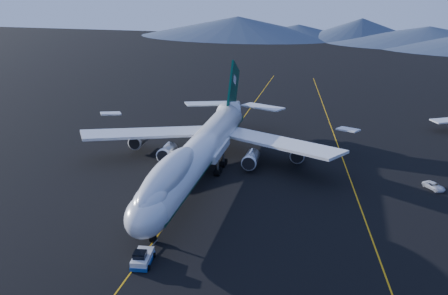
# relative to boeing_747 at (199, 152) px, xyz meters

# --- Properties ---
(ground) EXTENTS (500.00, 500.00, 0.00)m
(ground) POSITION_rel_boeing_747_xyz_m (-0.00, -0.03, -5.81)
(ground) COLOR black
(ground) RESTS_ON ground
(taxiway_line_main) EXTENTS (0.25, 220.00, 0.01)m
(taxiway_line_main) POSITION_rel_boeing_747_xyz_m (-0.00, -0.03, -5.80)
(taxiway_line_main) COLOR #D0900C
(taxiway_line_main) RESTS_ON ground
(taxiway_line_side) EXTENTS (28.08, 198.09, 0.01)m
(taxiway_line_side) POSITION_rel_boeing_747_xyz_m (30.00, 9.97, -5.80)
(taxiway_line_side) COLOR #D0900C
(taxiway_line_side) RESTS_ON ground
(boeing_747) EXTENTS (59.62, 72.43, 19.37)m
(boeing_747) POSITION_rel_boeing_747_xyz_m (0.00, 0.00, 0.00)
(boeing_747) COLOR silver
(boeing_747) RESTS_ON ground
(pushback_tug) EXTENTS (3.45, 5.39, 2.22)m
(pushback_tug) POSITION_rel_boeing_747_xyz_m (0.74, -32.66, -5.12)
(pushback_tug) COLOR silver
(pushback_tug) RESTS_ON ground
(service_van) EXTENTS (4.55, 5.00, 1.29)m
(service_van) POSITION_rel_boeing_747_xyz_m (46.47, 5.42, -5.17)
(service_van) COLOR silver
(service_van) RESTS_ON ground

